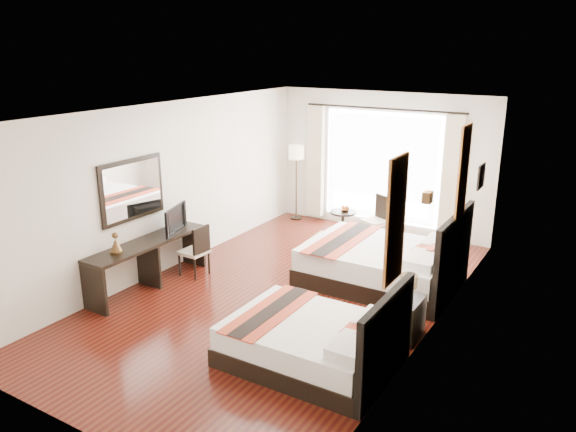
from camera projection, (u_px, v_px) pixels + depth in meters
The scene contains 29 objects.
floor at pixel (285, 295), 8.61m from camera, with size 4.50×7.50×0.01m, color #350B09.
ceiling at pixel (284, 111), 7.78m from camera, with size 4.50×7.50×0.02m, color white.
wall_headboard at pixel (436, 233), 7.08m from camera, with size 0.01×7.50×2.80m, color silver.
wall_desk at pixel (169, 187), 9.30m from camera, with size 0.01×7.50×2.80m, color silver.
wall_window at pixel (382, 162), 11.25m from camera, with size 4.50×0.01×2.80m, color silver.
wall_entry at pixel (71, 305), 5.13m from camera, with size 4.50×0.01×2.80m, color silver.
window_glass at pixel (381, 167), 11.27m from camera, with size 2.40×0.02×2.20m, color white.
sheer_curtain at pixel (380, 168), 11.22m from camera, with size 2.30×0.02×2.10m, color white.
drape_left at pixel (316, 162), 11.91m from camera, with size 0.35×0.14×2.35m, color beige.
drape_right at pixel (452, 178), 10.48m from camera, with size 0.35×0.14×2.35m, color beige.
art_panel_near at pixel (396, 221), 5.75m from camera, with size 0.03×0.50×1.35m, color maroon.
art_panel_far at pixel (463, 172), 7.90m from camera, with size 0.03×0.50×1.35m, color maroon.
wall_sconce at pixel (428, 197), 6.73m from camera, with size 0.10×0.14×0.14m, color #442E18.
mirror_frame at pixel (132, 190), 8.57m from camera, with size 0.04×1.25×0.95m, color black.
mirror_glass at pixel (133, 190), 8.55m from camera, with size 0.01×1.12×0.82m, color white.
bed_near at pixel (315, 341), 6.69m from camera, with size 1.97×1.53×1.11m.
bed_far at pixel (385, 263), 8.92m from camera, with size 2.34×1.83×1.32m.
nightstand at pixel (403, 317), 7.32m from camera, with size 0.45×0.56×0.54m, color black.
table_lamp at pixel (409, 283), 7.23m from camera, with size 0.22×0.22×0.35m.
vase at pixel (401, 302), 7.09m from camera, with size 0.11×0.11×0.12m, color black.
console_desk at pixel (149, 264), 8.80m from camera, with size 0.50×2.20×0.76m, color black.
television at pixel (172, 219), 9.06m from camera, with size 0.75×0.10×0.43m, color black.
bronze_figurine at pixel (116, 244), 8.15m from camera, with size 0.19×0.19×0.28m, color #442E18, non-canonical shape.
desk_chair at pixel (195, 260), 9.26m from camera, with size 0.42×0.42×0.87m.
floor_lamp at pixel (296, 157), 11.92m from camera, with size 0.33×0.33×1.62m.
side_table at pixel (343, 226), 10.93m from camera, with size 0.50×0.50×0.58m, color black.
fruit_bowl at pixel (345, 210), 10.83m from camera, with size 0.19×0.19×0.05m, color #49271A.
window_chair at pixel (376, 228), 10.81m from camera, with size 0.56×0.56×0.91m.
jute_rug at pixel (340, 241), 10.89m from camera, with size 1.20×0.82×0.01m, color tan.
Camera 1 is at (4.12, -6.70, 3.69)m, focal length 35.00 mm.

